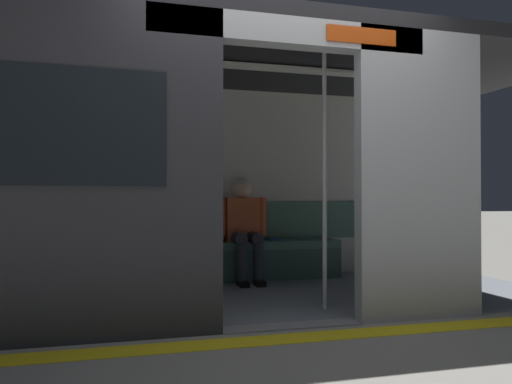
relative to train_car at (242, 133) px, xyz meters
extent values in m
plane|color=gray|center=(-0.08, 1.17, -1.55)|extent=(60.00, 60.00, 0.00)
cube|color=yellow|center=(-0.08, 1.47, -1.55)|extent=(8.00, 0.24, 0.01)
cube|color=#ADAFB5|center=(-1.12, 1.19, -0.43)|extent=(1.05, 0.12, 2.24)
cube|color=black|center=(-1.12, 1.20, -0.16)|extent=(0.58, 0.02, 0.55)
cube|color=#2D2D33|center=(1.78, 1.17, -0.43)|extent=(2.68, 0.16, 2.24)
cube|color=black|center=(1.38, 1.26, -0.16)|extent=(1.10, 0.02, 0.76)
cube|color=#ADAFB5|center=(-0.08, 1.17, 0.59)|extent=(2.09, 0.16, 0.20)
cube|color=#BF3F0C|center=(-0.60, 1.26, 0.59)|extent=(0.56, 0.02, 0.12)
cube|color=black|center=(-0.08, -0.07, 0.75)|extent=(6.40, 2.65, 0.12)
cube|color=slate|center=(-0.08, -0.07, -1.55)|extent=(6.08, 2.49, 0.01)
cube|color=silver|center=(-0.08, -1.32, -0.43)|extent=(6.08, 0.10, 2.24)
cube|color=#4C7566|center=(-0.08, -1.26, -0.88)|extent=(3.52, 0.06, 0.45)
cube|color=white|center=(-0.08, -0.07, 0.66)|extent=(4.48, 0.16, 0.03)
cube|color=gray|center=(-0.08, 1.17, -1.55)|extent=(1.05, 0.19, 0.01)
cube|color=#4C7566|center=(-0.08, -1.04, -1.15)|extent=(2.65, 0.44, 0.09)
cube|color=#39574C|center=(-0.08, -0.84, -1.37)|extent=(2.65, 0.04, 0.36)
cube|color=#CC5933|center=(-0.25, -1.02, -0.86)|extent=(0.39, 0.23, 0.50)
sphere|color=beige|center=(-0.25, -1.02, -0.51)|extent=(0.21, 0.21, 0.21)
sphere|color=#B2ADA8|center=(-0.25, -1.03, -0.48)|extent=(0.19, 0.19, 0.19)
cylinder|color=#CC5933|center=(-0.49, -0.98, -0.83)|extent=(0.08, 0.08, 0.44)
cylinder|color=#CC5933|center=(-0.02, -0.99, -0.83)|extent=(0.08, 0.08, 0.44)
cylinder|color=#2D2D38|center=(-0.34, -0.81, -1.06)|extent=(0.15, 0.40, 0.14)
cylinder|color=#2D2D38|center=(-0.16, -0.82, -1.06)|extent=(0.15, 0.40, 0.14)
cylinder|color=#2D2D38|center=(-0.33, -0.61, -1.31)|extent=(0.10, 0.10, 0.41)
cylinder|color=#2D2D38|center=(-0.15, -0.62, -1.31)|extent=(0.10, 0.10, 0.41)
cube|color=black|center=(-0.33, -0.56, -1.52)|extent=(0.11, 0.22, 0.06)
cube|color=black|center=(-0.15, -0.57, -1.52)|extent=(0.11, 0.22, 0.06)
cube|color=maroon|center=(0.15, -1.04, -1.02)|extent=(0.26, 0.14, 0.17)
cube|color=maroon|center=(0.15, -0.97, -1.03)|extent=(0.02, 0.01, 0.14)
cube|color=#26598C|center=(-0.62, -1.06, -1.09)|extent=(0.21, 0.25, 0.03)
cylinder|color=silver|center=(0.39, 0.79, -0.44)|extent=(0.04, 0.04, 2.22)
cylinder|color=silver|center=(-0.54, 0.70, -0.44)|extent=(0.04, 0.04, 2.22)
camera|label=1|loc=(1.17, 4.69, -0.63)|focal=35.93mm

